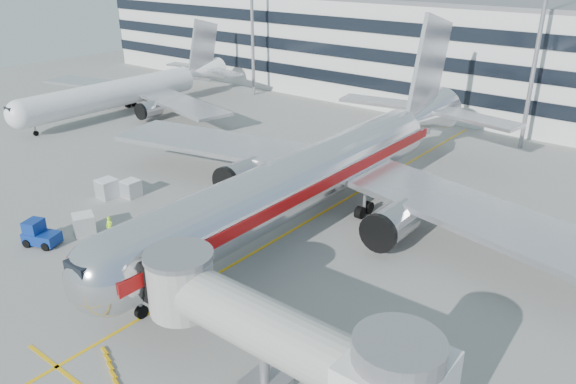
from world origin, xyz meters
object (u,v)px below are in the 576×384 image
Objects in this scene: belt_loader at (214,216)px; baggage_tug at (39,234)px; ramp_worker at (110,226)px; main_jet at (321,171)px; cargo_container_right at (131,188)px; cargo_container_left at (107,188)px; cargo_container_front at (84,224)px.

baggage_tug is (-8.21, -11.40, 0.21)m from belt_loader.
belt_loader reaches higher than ramp_worker.
main_jet reaches higher than cargo_container_right.
belt_loader reaches higher than cargo_container_left.
belt_loader is 12.27m from cargo_container_left.
belt_loader is at bearing 49.00° from cargo_container_front.
cargo_container_left is at bearing 112.98° from baggage_tug.
cargo_container_right is at bearing 43.06° from cargo_container_left.
main_jet is at bearing 27.78° from cargo_container_left.
cargo_container_left is 2.24m from cargo_container_right.
cargo_container_right is (1.63, 1.53, -0.08)m from cargo_container_left.
cargo_container_left reaches higher than ramp_worker.
cargo_container_left is (-3.82, 9.01, 0.00)m from baggage_tug.
baggage_tug reaches higher than cargo_container_left.
belt_loader is 10.76m from cargo_container_front.
cargo_container_left is 0.83× the size of cargo_container_front.
main_jet is 16.15× the size of baggage_tug.
belt_loader is 10.43m from cargo_container_right.
cargo_container_left is at bearing 129.21° from ramp_worker.
cargo_container_left is at bearing -168.74° from belt_loader.
belt_loader is 2.89× the size of cargo_container_left.
cargo_container_right is at bearing -154.05° from main_jet.
main_jet is 18.70m from cargo_container_right.
baggage_tug is 9.78m from cargo_container_left.
cargo_container_front reaches higher than ramp_worker.
cargo_container_front is (1.15, 3.28, -0.02)m from baggage_tug.
belt_loader reaches higher than baggage_tug.
main_jet reaches higher than cargo_container_left.
main_jet is 28.18× the size of cargo_container_left.
baggage_tug is at bearing -67.02° from cargo_container_left.
baggage_tug is at bearing -127.67° from main_jet.
cargo_container_left is 7.58m from cargo_container_front.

